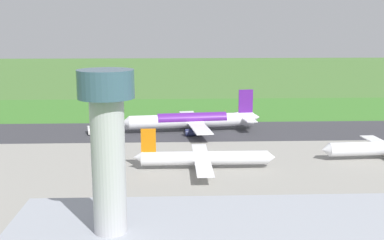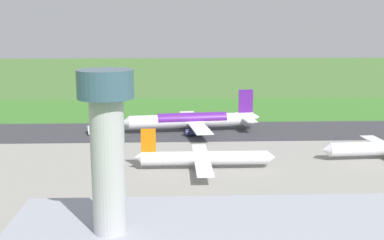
% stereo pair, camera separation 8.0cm
% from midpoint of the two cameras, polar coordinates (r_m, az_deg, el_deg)
% --- Properties ---
extents(ground_plane, '(800.00, 800.00, 0.00)m').
position_cam_midpoint_polar(ground_plane, '(184.87, 4.36, -1.33)').
color(ground_plane, '#477233').
extents(runway_asphalt, '(600.00, 33.94, 0.06)m').
position_cam_midpoint_polar(runway_asphalt, '(184.87, 4.36, -1.32)').
color(runway_asphalt, '#38383D').
rests_on(runway_asphalt, ground).
extents(apron_concrete, '(440.00, 110.00, 0.05)m').
position_cam_midpoint_polar(apron_concrete, '(139.85, 6.60, -5.57)').
color(apron_concrete, gray).
rests_on(apron_concrete, ground).
extents(grass_verge_foreground, '(600.00, 80.00, 0.04)m').
position_cam_midpoint_polar(grass_verge_foreground, '(225.17, 3.14, 0.99)').
color(grass_verge_foreground, '#3C782B').
rests_on(grass_verge_foreground, ground).
extents(airliner_main, '(54.12, 44.40, 15.88)m').
position_cam_midpoint_polar(airliner_main, '(182.92, 0.13, -0.04)').
color(airliner_main, white).
rests_on(airliner_main, ground).
extents(airliner_parked_mid, '(40.58, 33.10, 11.88)m').
position_cam_midpoint_polar(airliner_parked_mid, '(136.29, 1.43, -4.53)').
color(airliner_parked_mid, white).
rests_on(airliner_parked_mid, ground).
extents(service_truck_baggage, '(3.46, 6.15, 2.65)m').
position_cam_midpoint_polar(service_truck_baggage, '(183.44, -11.98, -1.20)').
color(service_truck_baggage, silver).
rests_on(service_truck_baggage, ground).
extents(no_stopping_sign, '(0.60, 0.10, 2.83)m').
position_cam_midpoint_polar(no_stopping_sign, '(223.46, 5.62, 1.30)').
color(no_stopping_sign, slate).
rests_on(no_stopping_sign, ground).
extents(traffic_cone_orange, '(0.40, 0.40, 0.55)m').
position_cam_midpoint_polar(traffic_cone_orange, '(226.95, 4.03, 1.13)').
color(traffic_cone_orange, orange).
rests_on(traffic_cone_orange, ground).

